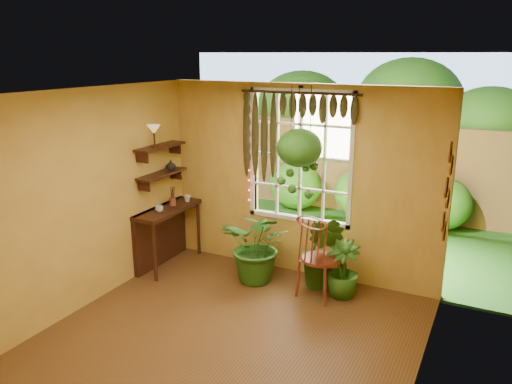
{
  "coord_description": "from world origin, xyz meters",
  "views": [
    {
      "loc": [
        2.5,
        -4.05,
        3.08
      ],
      "look_at": [
        -0.12,
        1.15,
        1.46
      ],
      "focal_mm": 35.0,
      "sensor_mm": 36.0,
      "label": 1
    }
  ],
  "objects_px": {
    "potted_plant_left": "(259,246)",
    "hanging_basket": "(299,152)",
    "counter_ledge": "(163,229)",
    "potted_plant_mid": "(322,252)",
    "windsor_chair": "(319,269)"
  },
  "relations": [
    {
      "from": "potted_plant_left",
      "to": "hanging_basket",
      "type": "distance_m",
      "value": 1.42
    },
    {
      "from": "counter_ledge",
      "to": "potted_plant_mid",
      "type": "distance_m",
      "value": 2.42
    },
    {
      "from": "counter_ledge",
      "to": "hanging_basket",
      "type": "xyz_separation_m",
      "value": [
        2.05,
        0.28,
        1.29
      ]
    },
    {
      "from": "potted_plant_mid",
      "to": "hanging_basket",
      "type": "bearing_deg",
      "value": -176.34
    },
    {
      "from": "windsor_chair",
      "to": "potted_plant_left",
      "type": "distance_m",
      "value": 0.91
    },
    {
      "from": "counter_ledge",
      "to": "potted_plant_mid",
      "type": "xyz_separation_m",
      "value": [
        2.4,
        0.3,
        -0.03
      ]
    },
    {
      "from": "windsor_chair",
      "to": "potted_plant_mid",
      "type": "bearing_deg",
      "value": 113.37
    },
    {
      "from": "hanging_basket",
      "to": "counter_ledge",
      "type": "bearing_deg",
      "value": -172.33
    },
    {
      "from": "counter_ledge",
      "to": "potted_plant_mid",
      "type": "relative_size",
      "value": 1.15
    },
    {
      "from": "potted_plant_mid",
      "to": "hanging_basket",
      "type": "xyz_separation_m",
      "value": [
        -0.35,
        -0.02,
        1.32
      ]
    },
    {
      "from": "potted_plant_left",
      "to": "potted_plant_mid",
      "type": "xyz_separation_m",
      "value": [
        0.85,
        0.2,
        -0.01
      ]
    },
    {
      "from": "counter_ledge",
      "to": "hanging_basket",
      "type": "height_order",
      "value": "hanging_basket"
    },
    {
      "from": "potted_plant_left",
      "to": "counter_ledge",
      "type": "bearing_deg",
      "value": -176.29
    },
    {
      "from": "windsor_chair",
      "to": "potted_plant_left",
      "type": "xyz_separation_m",
      "value": [
        -0.9,
        0.06,
        0.15
      ]
    },
    {
      "from": "potted_plant_mid",
      "to": "potted_plant_left",
      "type": "bearing_deg",
      "value": -166.9
    }
  ]
}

